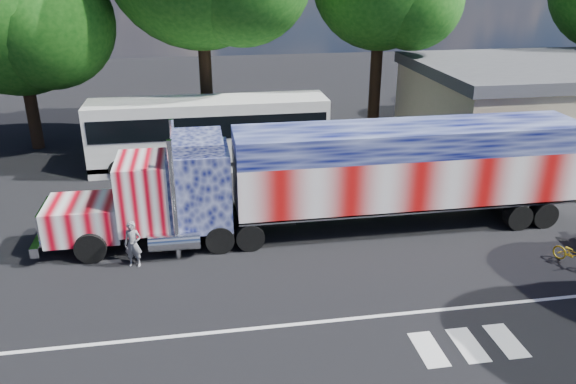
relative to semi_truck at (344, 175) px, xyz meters
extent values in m
plane|color=black|center=(-2.30, -3.22, -2.37)|extent=(100.00, 100.00, 0.00)
cube|color=silver|center=(-2.30, -6.22, -2.37)|extent=(30.00, 0.15, 0.01)
cube|color=silver|center=(0.50, -8.02, -2.37)|extent=(0.70, 1.60, 0.01)
cube|color=silver|center=(1.70, -8.02, -2.37)|extent=(0.70, 1.60, 0.01)
cube|color=silver|center=(2.90, -8.02, -2.37)|extent=(0.70, 1.60, 0.01)
cube|color=black|center=(-6.76, 0.00, -1.64)|extent=(9.43, 1.05, 0.31)
cube|color=#D77781|center=(-10.11, 0.00, -1.12)|extent=(2.73, 2.31, 1.36)
cube|color=silver|center=(-11.53, 0.00, -1.12)|extent=(0.13, 1.99, 1.22)
cube|color=silver|center=(-11.74, 0.00, -1.80)|extent=(0.31, 2.62, 0.38)
cube|color=#D77781|center=(-7.80, 0.00, -0.17)|extent=(1.89, 2.62, 2.62)
cube|color=black|center=(-8.70, 0.00, 0.30)|extent=(0.06, 2.20, 0.94)
cube|color=#494F83|center=(-5.71, 0.00, -0.07)|extent=(2.31, 2.62, 3.04)
cube|color=#494F83|center=(-5.71, 0.00, 1.66)|extent=(1.89, 2.52, 0.52)
cylinder|color=silver|center=(-6.65, 1.38, -0.07)|extent=(0.21, 0.21, 4.61)
cylinder|color=silver|center=(-6.65, -1.38, -0.07)|extent=(0.21, 0.21, 4.61)
cylinder|color=silver|center=(-6.76, 1.36, -1.69)|extent=(1.89, 0.69, 0.69)
cylinder|color=silver|center=(-6.76, -1.36, -1.69)|extent=(1.89, 0.69, 0.69)
cylinder|color=black|center=(-9.80, -1.15, -1.80)|extent=(1.15, 0.37, 1.15)
cylinder|color=black|center=(-9.80, 1.15, -1.80)|extent=(1.15, 0.37, 1.15)
cylinder|color=black|center=(-5.08, -1.10, -1.83)|extent=(1.09, 0.58, 1.09)
cylinder|color=black|center=(-5.08, 1.10, -1.83)|extent=(1.09, 0.58, 1.09)
cylinder|color=black|center=(-3.93, -1.10, -1.83)|extent=(1.09, 0.58, 1.09)
cylinder|color=black|center=(-3.93, 1.10, -1.83)|extent=(1.09, 0.58, 1.09)
cube|color=black|center=(2.68, 0.00, -1.38)|extent=(13.63, 1.15, 0.31)
cube|color=#E27E7E|center=(2.68, 0.00, -0.17)|extent=(14.05, 2.73, 2.10)
cube|color=#40498A|center=(2.68, 0.00, 1.40)|extent=(14.05, 2.73, 1.05)
cube|color=silver|center=(2.68, 0.00, -1.22)|extent=(14.05, 2.73, 0.13)
cube|color=silver|center=(9.72, 0.00, 0.35)|extent=(0.04, 2.62, 3.04)
cylinder|color=black|center=(7.18, -1.10, -1.83)|extent=(1.09, 0.58, 1.09)
cylinder|color=black|center=(7.18, 1.10, -1.83)|extent=(1.09, 0.58, 1.09)
cylinder|color=black|center=(8.34, -1.10, -1.83)|extent=(1.09, 0.58, 1.09)
cylinder|color=black|center=(8.34, 1.10, -1.83)|extent=(1.09, 0.58, 1.09)
cube|color=silver|center=(-5.04, 8.74, -0.56)|extent=(12.47, 2.70, 3.64)
cube|color=black|center=(-5.04, 8.74, 0.12)|extent=(12.06, 2.76, 1.14)
cube|color=black|center=(-5.04, 8.74, -1.91)|extent=(12.47, 2.70, 0.26)
cube|color=black|center=(-11.28, 8.74, -0.40)|extent=(0.06, 2.39, 1.45)
cylinder|color=black|center=(-9.72, 7.44, -1.85)|extent=(1.04, 0.31, 1.04)
cylinder|color=black|center=(-9.72, 10.03, -1.85)|extent=(1.04, 0.31, 1.04)
cylinder|color=black|center=(-1.92, 7.44, -1.85)|extent=(1.04, 0.31, 1.04)
cylinder|color=black|center=(-1.92, 10.03, -1.85)|extent=(1.04, 0.31, 1.04)
cylinder|color=black|center=(-0.99, 7.44, -1.85)|extent=(1.04, 0.31, 1.04)
cylinder|color=black|center=(-0.99, 10.03, -1.85)|extent=(1.04, 0.31, 1.04)
cube|color=#1E5926|center=(9.70, 2.74, 0.03)|extent=(1.60, 0.08, 1.20)
imported|color=slate|center=(-8.21, -1.72, -1.49)|extent=(0.72, 0.57, 1.76)
imported|color=gold|center=(7.58, -4.27, -1.96)|extent=(1.14, 1.67, 0.83)
cylinder|color=black|center=(5.19, 12.44, 1.36)|extent=(0.70, 0.70, 7.48)
sphere|color=#1D5814|center=(6.78, 11.25, 5.90)|extent=(5.56, 5.56, 5.56)
cylinder|color=black|center=(-5.02, 12.01, 1.99)|extent=(0.70, 0.70, 8.74)
cylinder|color=black|center=(-15.09, 13.62, 0.90)|extent=(0.70, 0.70, 6.56)
sphere|color=#1D5814|center=(-15.09, 13.62, 5.82)|extent=(9.93, 9.93, 9.93)
sphere|color=#1D5814|center=(-13.10, 12.13, 4.89)|extent=(6.95, 6.95, 6.95)
camera|label=1|loc=(-5.63, -20.32, 7.95)|focal=35.00mm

